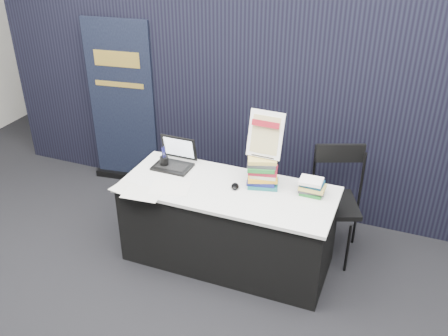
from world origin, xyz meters
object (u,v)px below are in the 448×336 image
at_px(book_stack_short, 312,186).
at_px(laptop, 175,160).
at_px(info_sign, 265,135).
at_px(pullup_banner, 123,113).
at_px(stacking_chair, 332,198).
at_px(book_stack_tall, 263,171).
at_px(display_table, 228,225).

bearing_deg(book_stack_short, laptop, 179.12).
xyz_separation_m(info_sign, pullup_banner, (-1.84, 0.75, -0.39)).
relative_size(pullup_banner, stacking_chair, 1.83).
height_order(book_stack_tall, book_stack_short, book_stack_tall).
relative_size(display_table, book_stack_tall, 6.52).
bearing_deg(laptop, pullup_banner, 143.21).
xyz_separation_m(display_table, info_sign, (0.25, 0.19, 0.82)).
bearing_deg(book_stack_short, book_stack_tall, -178.89).
relative_size(display_table, book_stack_short, 9.02).
height_order(laptop, stacking_chair, laptop).
height_order(book_stack_tall, pullup_banner, pullup_banner).
height_order(laptop, pullup_banner, pullup_banner).
bearing_deg(stacking_chair, book_stack_short, -134.73).
distance_m(book_stack_tall, info_sign, 0.32).
xyz_separation_m(laptop, book_stack_short, (1.25, -0.02, 0.01)).
xyz_separation_m(book_stack_tall, book_stack_short, (0.42, 0.01, -0.06)).
xyz_separation_m(pullup_banner, stacking_chair, (2.39, -0.46, -0.25)).
xyz_separation_m(display_table, book_stack_short, (0.67, 0.17, 0.44)).
xyz_separation_m(display_table, laptop, (-0.59, 0.19, 0.43)).
bearing_deg(laptop, display_table, -17.59).
bearing_deg(display_table, info_sign, 37.68).
height_order(book_stack_tall, stacking_chair, book_stack_tall).
relative_size(laptop, stacking_chair, 0.34).
bearing_deg(book_stack_short, stacking_chair, 67.16).
bearing_deg(info_sign, stacking_chair, 30.36).
distance_m(pullup_banner, stacking_chair, 2.44).
height_order(laptop, book_stack_tall, book_stack_tall).
relative_size(book_stack_tall, pullup_banner, 0.15).
bearing_deg(book_stack_tall, book_stack_short, 1.11).
height_order(book_stack_short, pullup_banner, pullup_banner).
relative_size(laptop, pullup_banner, 0.18).
relative_size(info_sign, pullup_banner, 0.22).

